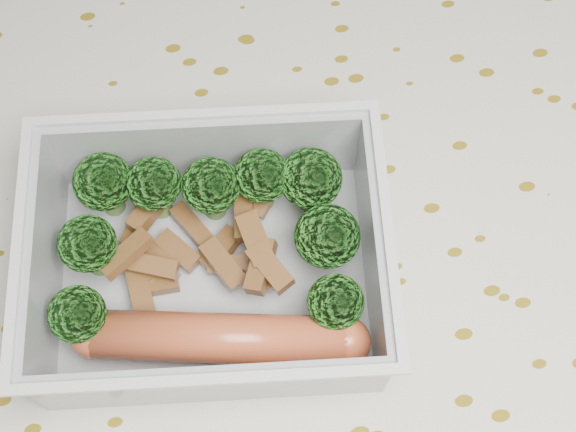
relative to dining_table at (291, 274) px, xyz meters
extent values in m
plane|color=olive|center=(0.00, 0.00, -0.67)|extent=(4.00, 4.00, 0.00)
cube|color=brown|center=(0.00, 0.00, 0.06)|extent=(1.40, 0.90, 0.04)
cube|color=silver|center=(0.00, 0.00, 0.09)|extent=(1.46, 0.96, 0.01)
cube|color=silver|center=(-0.05, -0.03, 0.09)|extent=(0.19, 0.15, 0.00)
cube|color=silver|center=(-0.04, 0.04, 0.12)|extent=(0.17, 0.03, 0.06)
cube|color=silver|center=(-0.06, -0.09, 0.12)|extent=(0.17, 0.03, 0.06)
cube|color=silver|center=(0.04, -0.04, 0.12)|extent=(0.02, 0.12, 0.06)
cube|color=silver|center=(-0.13, -0.02, 0.12)|extent=(0.02, 0.12, 0.06)
cube|color=silver|center=(-0.04, 0.04, 0.15)|extent=(0.18, 0.03, 0.00)
cube|color=silver|center=(-0.06, -0.10, 0.15)|extent=(0.18, 0.03, 0.00)
cube|color=silver|center=(0.04, -0.04, 0.15)|extent=(0.02, 0.13, 0.00)
cube|color=silver|center=(-0.14, -0.02, 0.15)|extent=(0.02, 0.13, 0.00)
cylinder|color=#608C3F|center=(-0.10, 0.03, 0.10)|extent=(0.01, 0.01, 0.02)
ellipsoid|color=#337E26|center=(-0.10, 0.03, 0.13)|extent=(0.03, 0.03, 0.03)
cylinder|color=#608C3F|center=(-0.07, 0.02, 0.10)|extent=(0.01, 0.01, 0.02)
ellipsoid|color=#337E26|center=(-0.07, 0.02, 0.13)|extent=(0.03, 0.03, 0.03)
cylinder|color=#608C3F|center=(-0.04, 0.01, 0.10)|extent=(0.01, 0.01, 0.02)
ellipsoid|color=#337E26|center=(-0.04, 0.01, 0.13)|extent=(0.03, 0.03, 0.03)
cylinder|color=#608C3F|center=(-0.01, 0.01, 0.10)|extent=(0.01, 0.01, 0.02)
ellipsoid|color=#337E26|center=(-0.01, 0.01, 0.13)|extent=(0.03, 0.03, 0.03)
cylinder|color=#608C3F|center=(0.01, 0.01, 0.10)|extent=(0.01, 0.01, 0.02)
ellipsoid|color=#337E26|center=(0.01, 0.01, 0.12)|extent=(0.03, 0.03, 0.03)
cylinder|color=#608C3F|center=(-0.11, -0.01, 0.10)|extent=(0.01, 0.01, 0.02)
ellipsoid|color=#337E26|center=(-0.11, -0.01, 0.13)|extent=(0.03, 0.03, 0.03)
cylinder|color=#608C3F|center=(0.01, -0.03, 0.10)|extent=(0.01, 0.01, 0.02)
ellipsoid|color=#337E26|center=(0.01, -0.03, 0.12)|extent=(0.03, 0.03, 0.03)
cylinder|color=#608C3F|center=(-0.12, -0.05, 0.10)|extent=(0.01, 0.01, 0.02)
ellipsoid|color=#337E26|center=(-0.12, -0.05, 0.13)|extent=(0.03, 0.03, 0.03)
cylinder|color=#608C3F|center=(0.01, -0.06, 0.10)|extent=(0.01, 0.01, 0.02)
ellipsoid|color=#337E26|center=(0.01, -0.06, 0.13)|extent=(0.03, 0.03, 0.02)
cube|color=brown|center=(-0.08, -0.02, 0.10)|extent=(0.03, 0.03, 0.01)
cube|color=brown|center=(-0.09, -0.02, 0.12)|extent=(0.03, 0.03, 0.01)
cube|color=brown|center=(-0.08, -0.03, 0.10)|extent=(0.03, 0.01, 0.01)
cube|color=brown|center=(-0.08, 0.01, 0.11)|extent=(0.02, 0.02, 0.01)
cube|color=brown|center=(-0.08, -0.02, 0.11)|extent=(0.03, 0.02, 0.01)
cube|color=brown|center=(-0.06, 0.00, 0.10)|extent=(0.02, 0.03, 0.01)
cube|color=brown|center=(-0.04, -0.01, 0.10)|extent=(0.03, 0.03, 0.01)
cube|color=brown|center=(-0.08, -0.01, 0.10)|extent=(0.03, 0.03, 0.01)
cube|color=brown|center=(-0.02, -0.03, 0.11)|extent=(0.01, 0.03, 0.01)
cube|color=brown|center=(-0.09, -0.03, 0.10)|extent=(0.01, 0.03, 0.01)
cube|color=brown|center=(-0.04, -0.03, 0.11)|extent=(0.02, 0.03, 0.01)
cube|color=brown|center=(-0.02, 0.01, 0.11)|extent=(0.03, 0.02, 0.01)
cube|color=brown|center=(-0.02, -0.04, 0.12)|extent=(0.02, 0.03, 0.01)
cube|color=brown|center=(-0.02, -0.03, 0.12)|extent=(0.02, 0.03, 0.01)
cube|color=brown|center=(-0.02, -0.02, 0.12)|extent=(0.02, 0.03, 0.01)
cube|color=brown|center=(-0.07, -0.01, 0.10)|extent=(0.02, 0.03, 0.01)
cube|color=brown|center=(-0.07, -0.01, 0.10)|extent=(0.02, 0.01, 0.01)
cube|color=brown|center=(-0.04, -0.02, 0.10)|extent=(0.03, 0.01, 0.01)
cube|color=brown|center=(-0.08, 0.01, 0.10)|extent=(0.02, 0.03, 0.01)
cube|color=brown|center=(-0.03, 0.00, 0.11)|extent=(0.02, 0.03, 0.01)
cylinder|color=#B9502D|center=(-0.05, -0.07, 0.11)|extent=(0.13, 0.05, 0.03)
sphere|color=#B9502D|center=(0.01, -0.08, 0.11)|extent=(0.03, 0.03, 0.03)
sphere|color=#B9502D|center=(-0.11, -0.05, 0.11)|extent=(0.03, 0.03, 0.03)
camera|label=1|loc=(-0.04, -0.18, 0.51)|focal=50.00mm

